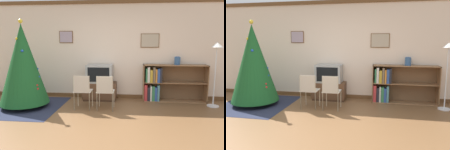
# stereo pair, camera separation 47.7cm
# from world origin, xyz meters

# --- Properties ---
(ground_plane) EXTENTS (24.00, 24.00, 0.00)m
(ground_plane) POSITION_xyz_m (0.00, 0.00, 0.00)
(ground_plane) COLOR brown
(wall_back) EXTENTS (8.28, 0.11, 2.70)m
(wall_back) POSITION_xyz_m (0.00, 2.54, 1.35)
(wall_back) COLOR beige
(wall_back) RESTS_ON ground_plane
(area_rug) EXTENTS (1.74, 1.94, 0.01)m
(area_rug) POSITION_xyz_m (-1.94, 1.39, 0.00)
(area_rug) COLOR #23283D
(area_rug) RESTS_ON ground_plane
(christmas_tree) EXTENTS (1.16, 1.16, 2.10)m
(christmas_tree) POSITION_xyz_m (-1.94, 1.39, 1.06)
(christmas_tree) COLOR maroon
(christmas_tree) RESTS_ON area_rug
(tv_console) EXTENTS (0.90, 0.46, 0.49)m
(tv_console) POSITION_xyz_m (-0.22, 2.24, 0.24)
(tv_console) COLOR #412A1A
(tv_console) RESTS_ON ground_plane
(television) EXTENTS (0.70, 0.45, 0.49)m
(television) POSITION_xyz_m (-0.22, 2.24, 0.73)
(television) COLOR #9E9E99
(television) RESTS_ON tv_console
(folding_chair_left) EXTENTS (0.40, 0.40, 0.82)m
(folding_chair_left) POSITION_xyz_m (-0.49, 1.33, 0.47)
(folding_chair_left) COLOR #BCB29E
(folding_chair_left) RESTS_ON ground_plane
(folding_chair_right) EXTENTS (0.40, 0.40, 0.82)m
(folding_chair_right) POSITION_xyz_m (0.05, 1.33, 0.47)
(folding_chair_right) COLOR #BCB29E
(folding_chair_right) RESTS_ON ground_plane
(bookshelf) EXTENTS (1.66, 0.36, 0.98)m
(bookshelf) POSITION_xyz_m (1.48, 2.30, 0.48)
(bookshelf) COLOR olive
(bookshelf) RESTS_ON ground_plane
(vase) EXTENTS (0.16, 0.16, 0.22)m
(vase) POSITION_xyz_m (1.84, 2.34, 1.09)
(vase) COLOR #335684
(vase) RESTS_ON bookshelf
(standing_lamp) EXTENTS (0.28, 0.28, 1.58)m
(standing_lamp) POSITION_xyz_m (2.66, 1.88, 1.21)
(standing_lamp) COLOR silver
(standing_lamp) RESTS_ON ground_plane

